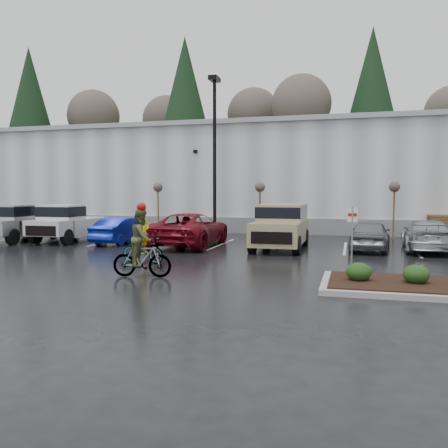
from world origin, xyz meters
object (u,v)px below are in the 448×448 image
(fire_lane_sign, at_px, (352,233))
(suv_tan, at_px, (281,227))
(lamppost, at_px, (215,139))
(car_far_silver, at_px, (427,236))
(sapling_mid, at_px, (260,190))
(cyclist_olive, at_px, (142,250))
(pallet_stack_a, at_px, (439,227))
(pickup_silver, at_px, (21,223))
(car_blue, at_px, (123,230))
(sapling_east, at_px, (394,190))
(pickup_white, at_px, (71,223))
(car_grey, at_px, (370,235))
(cyclist_hivis, at_px, (143,245))
(car_red, at_px, (190,230))
(sapling_west, at_px, (158,190))

(fire_lane_sign, xyz_separation_m, suv_tan, (-3.18, 6.82, -0.38))
(lamppost, relative_size, car_far_silver, 1.92)
(sapling_mid, height_order, cyclist_olive, sapling_mid)
(pallet_stack_a, xyz_separation_m, pickup_silver, (-21.80, -7.09, 0.30))
(car_blue, relative_size, cyclist_olive, 1.74)
(sapling_east, bearing_deg, sapling_mid, 180.00)
(lamppost, height_order, pickup_white, lamppost)
(car_blue, bearing_deg, fire_lane_sign, 153.31)
(sapling_east, height_order, car_grey, sapling_east)
(lamppost, xyz_separation_m, pallet_stack_a, (12.50, 2.00, -5.01))
(sapling_mid, bearing_deg, cyclist_hivis, -100.84)
(lamppost, height_order, car_red, lamppost)
(sapling_west, distance_m, pickup_silver, 8.26)
(car_red, xyz_separation_m, car_far_silver, (10.75, 0.96, -0.11))
(sapling_mid, distance_m, car_grey, 8.43)
(sapling_west, distance_m, sapling_mid, 6.50)
(car_blue, bearing_deg, car_far_silver, -172.04)
(sapling_west, relative_size, sapling_east, 1.00)
(car_grey, bearing_deg, cyclist_hivis, 41.65)
(car_grey, bearing_deg, car_red, 9.64)
(pallet_stack_a, relative_size, suv_tan, 0.26)
(sapling_mid, height_order, pallet_stack_a, sapling_mid)
(pallet_stack_a, height_order, car_far_silver, car_far_silver)
(cyclist_hivis, bearing_deg, suv_tan, -27.48)
(lamppost, xyz_separation_m, pickup_white, (-6.64, -4.48, -4.71))
(car_grey, height_order, car_far_silver, car_far_silver)
(pallet_stack_a, relative_size, fire_lane_sign, 0.61)
(pallet_stack_a, relative_size, pickup_white, 0.26)
(cyclist_hivis, distance_m, cyclist_olive, 3.03)
(pallet_stack_a, height_order, car_blue, pallet_stack_a)
(sapling_east, height_order, suv_tan, sapling_east)
(car_red, xyz_separation_m, car_grey, (8.34, 0.59, -0.11))
(pickup_silver, relative_size, car_blue, 1.29)
(sapling_east, distance_m, pallet_stack_a, 3.39)
(car_blue, relative_size, cyclist_hivis, 1.88)
(car_blue, bearing_deg, cyclist_hivis, 128.61)
(fire_lane_sign, height_order, pickup_white, fire_lane_sign)
(pickup_white, bearing_deg, car_grey, 0.06)
(pallet_stack_a, xyz_separation_m, car_blue, (-15.97, -6.80, -0.01))
(sapling_mid, xyz_separation_m, cyclist_hivis, (-2.20, -11.50, -2.06))
(pallet_stack_a, bearing_deg, car_grey, -121.20)
(sapling_mid, xyz_separation_m, suv_tan, (2.12, -5.98, -1.70))
(pickup_white, height_order, car_grey, pickup_white)
(sapling_mid, bearing_deg, cyclist_olive, -93.87)
(pickup_silver, height_order, suv_tan, suv_tan)
(sapling_mid, distance_m, pickup_white, 10.80)
(pallet_stack_a, distance_m, pickup_white, 20.21)
(pickup_white, distance_m, car_red, 6.91)
(fire_lane_sign, relative_size, pickup_white, 0.42)
(lamppost, bearing_deg, sapling_mid, 21.80)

